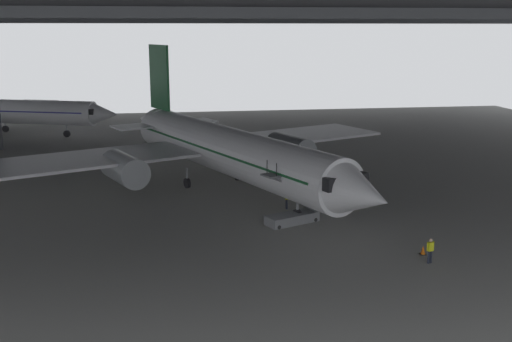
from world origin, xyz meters
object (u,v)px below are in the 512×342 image
crew_worker_by_stairs (287,198)px  airplane_distant (6,111)px  traffic_cone_orange (423,250)px  boarding_stairs (291,213)px  airplane_main (225,150)px  crew_worker_near_nose (430,249)px

crew_worker_by_stairs → airplane_distant: bearing=127.1°
airplane_distant → traffic_cone_orange: size_ratio=50.54×
boarding_stairs → traffic_cone_orange: (6.91, -7.64, -0.46)m
airplane_distant → traffic_cone_orange: airplane_distant is taller
crew_worker_by_stairs → traffic_cone_orange: crew_worker_by_stairs is taller
airplane_main → crew_worker_near_nose: bearing=-61.8°
traffic_cone_orange → crew_worker_near_nose: bearing=-98.7°
crew_worker_near_nose → airplane_distant: 63.85m
crew_worker_near_nose → crew_worker_by_stairs: bearing=116.3°
airplane_main → airplane_distant: size_ratio=1.25×
airplane_main → boarding_stairs: bearing=-70.1°
airplane_main → airplane_distant: 41.92m
boarding_stairs → crew_worker_near_nose: size_ratio=3.05×
crew_worker_by_stairs → traffic_cone_orange: (6.51, -11.26, -0.61)m
airplane_main → crew_worker_near_nose: 22.27m
boarding_stairs → traffic_cone_orange: boarding_stairs is taller
crew_worker_by_stairs → traffic_cone_orange: 13.02m
crew_worker_by_stairs → crew_worker_near_nose: bearing=-63.7°
crew_worker_near_nose → traffic_cone_orange: 1.59m
airplane_main → boarding_stairs: (3.76, -10.39, -2.87)m
crew_worker_near_nose → traffic_cone_orange: bearing=81.3°
boarding_stairs → traffic_cone_orange: size_ratio=8.07×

